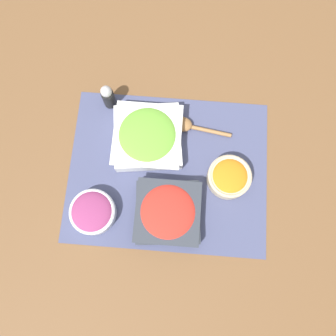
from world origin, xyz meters
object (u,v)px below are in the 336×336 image
at_px(carrot_bowl, 229,177).
at_px(pepper_shaker, 108,96).
at_px(onion_bowl, 93,212).
at_px(wooden_spoon, 188,126).
at_px(tomato_bowl, 168,212).
at_px(lettuce_bowl, 148,136).

relative_size(carrot_bowl, pepper_shaker, 1.30).
height_order(onion_bowl, wooden_spoon, onion_bowl).
relative_size(tomato_bowl, pepper_shaker, 1.99).
height_order(tomato_bowl, onion_bowl, tomato_bowl).
bearing_deg(pepper_shaker, lettuce_bowl, -40.75).
relative_size(tomato_bowl, lettuce_bowl, 0.88).
relative_size(onion_bowl, wooden_spoon, 0.69).
bearing_deg(carrot_bowl, tomato_bowl, -145.59).
xyz_separation_m(tomato_bowl, carrot_bowl, (0.17, 0.11, -0.00)).
bearing_deg(lettuce_bowl, tomato_bowl, -70.51).
bearing_deg(pepper_shaker, carrot_bowl, -29.74).
relative_size(tomato_bowl, carrot_bowl, 1.53).
bearing_deg(carrot_bowl, lettuce_bowl, 157.22).
height_order(carrot_bowl, lettuce_bowl, lettuce_bowl).
bearing_deg(onion_bowl, lettuce_bowl, 60.24).
bearing_deg(tomato_bowl, lettuce_bowl, 109.49).
bearing_deg(wooden_spoon, tomato_bowl, -98.54).
bearing_deg(wooden_spoon, carrot_bowl, -50.22).
bearing_deg(pepper_shaker, tomato_bowl, -58.00).
height_order(lettuce_bowl, onion_bowl, lettuce_bowl).
xyz_separation_m(tomato_bowl, pepper_shaker, (-0.20, 0.33, 0.02)).
bearing_deg(tomato_bowl, onion_bowl, -175.88).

